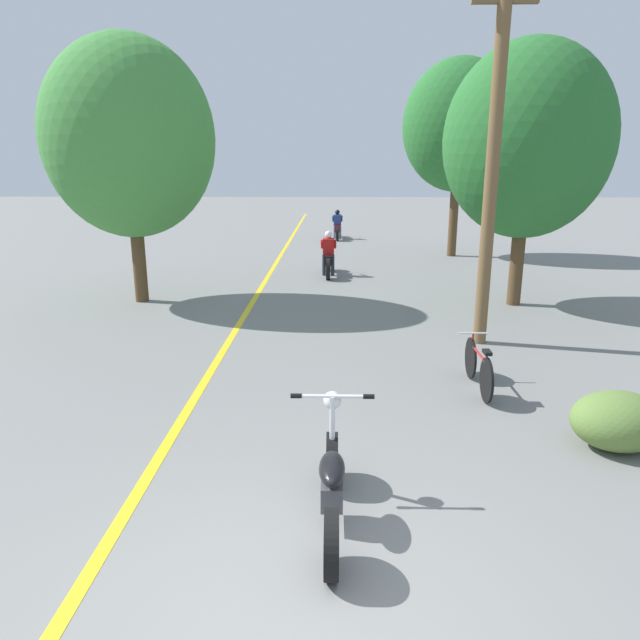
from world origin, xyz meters
The scene contains 11 objects.
ground_plane centered at (0.00, 0.00, 0.00)m, with size 120.00×120.00×0.00m, color slate.
lane_stripe_center centered at (-1.70, 13.19, 0.00)m, with size 0.14×48.00×0.01m, color yellow.
utility_pole centered at (3.08, 6.96, 3.33)m, with size 1.10×0.24×6.48m.
roadside_tree_right_near centered at (4.67, 10.10, 3.79)m, with size 3.80×3.42×5.98m.
roadside_tree_right_far centered at (4.70, 17.89, 4.62)m, with size 3.98×3.59×6.93m.
roadside_tree_left centered at (-4.46, 10.23, 3.86)m, with size 3.97×3.57×6.15m.
roadside_bush centered at (3.66, 2.76, 0.35)m, with size 1.10×0.88×0.70m.
motorcycle_foreground centered at (0.30, 1.24, 0.40)m, with size 0.82×1.95×1.10m.
motorcycle_rider_lead centered at (0.13, 13.83, 0.52)m, with size 0.50×2.10×1.36m.
motorcycle_rider_far centered at (0.45, 22.95, 0.50)m, with size 0.50×2.13×1.33m.
bicycle_parked centered at (2.47, 4.59, 0.35)m, with size 0.44×1.62×0.76m.
Camera 1 is at (0.30, -3.48, 3.24)m, focal length 32.00 mm.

